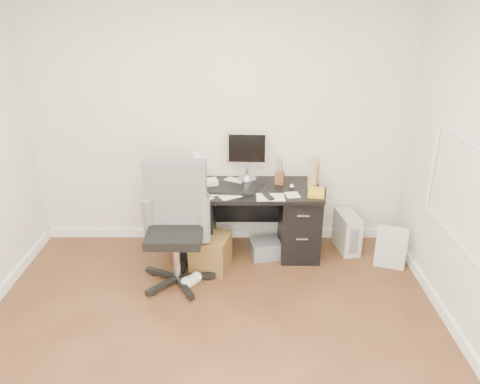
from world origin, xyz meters
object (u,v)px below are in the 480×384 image
object	(u,v)px
office_chair	(175,228)
pc_tower	(347,232)
keyboard	(232,191)
lcd_monitor	(247,156)
desk	(247,218)
wicker_basket	(211,252)

from	to	relation	value
office_chair	pc_tower	size ratio (longest dim) A/B	2.82
keyboard	pc_tower	world-z (taller)	keyboard
lcd_monitor	office_chair	size ratio (longest dim) A/B	0.46
lcd_monitor	pc_tower	xyz separation A→B (m)	(1.09, -0.17, -0.81)
desk	lcd_monitor	distance (m)	0.66
wicker_basket	pc_tower	bearing A→B (deg)	15.16
office_chair	wicker_basket	xyz separation A→B (m)	(0.31, 0.26, -0.41)
desk	keyboard	size ratio (longest dim) A/B	3.24
keyboard	wicker_basket	xyz separation A→B (m)	(-0.22, -0.21, -0.58)
keyboard	wicker_basket	distance (m)	0.66
keyboard	pc_tower	xyz separation A→B (m)	(1.24, 0.18, -0.55)
lcd_monitor	wicker_basket	distance (m)	1.08
desk	pc_tower	size ratio (longest dim) A/B	3.59
desk	pc_tower	xyz separation A→B (m)	(1.09, 0.06, -0.19)
wicker_basket	keyboard	bearing A→B (deg)	44.06
desk	pc_tower	bearing A→B (deg)	3.19
pc_tower	desk	bearing A→B (deg)	174.71
desk	wicker_basket	size ratio (longest dim) A/B	4.16
keyboard	office_chair	size ratio (longest dim) A/B	0.39
office_chair	lcd_monitor	bearing A→B (deg)	50.83
wicker_basket	lcd_monitor	bearing A→B (deg)	56.66
desk	wicker_basket	world-z (taller)	desk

